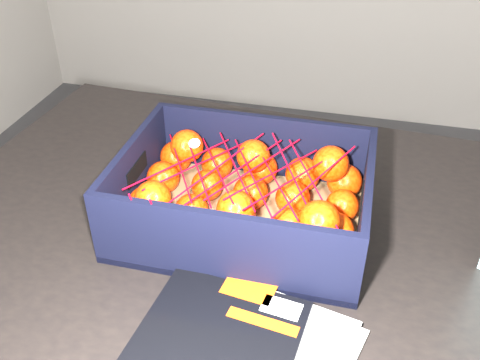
# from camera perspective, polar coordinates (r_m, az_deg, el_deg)

# --- Properties ---
(table) EXTENTS (1.25, 0.88, 0.75)m
(table) POSITION_cam_1_polar(r_m,az_deg,el_deg) (1.00, 2.77, -8.84)
(table) COLOR black
(table) RESTS_ON ground
(produce_crate) EXTENTS (0.40, 0.30, 0.13)m
(produce_crate) POSITION_cam_1_polar(r_m,az_deg,el_deg) (0.90, 0.46, -2.50)
(produce_crate) COLOR brown
(produce_crate) RESTS_ON table
(clementine_heap) EXTENTS (0.38, 0.29, 0.11)m
(clementine_heap) POSITION_cam_1_polar(r_m,az_deg,el_deg) (0.90, 0.69, -1.87)
(clementine_heap) COLOR #FF3205
(clementine_heap) RESTS_ON produce_crate
(mesh_net) EXTENTS (0.34, 0.27, 0.09)m
(mesh_net) POSITION_cam_1_polar(r_m,az_deg,el_deg) (0.86, -0.07, 0.64)
(mesh_net) COLOR #B4061A
(mesh_net) RESTS_ON clementine_heap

